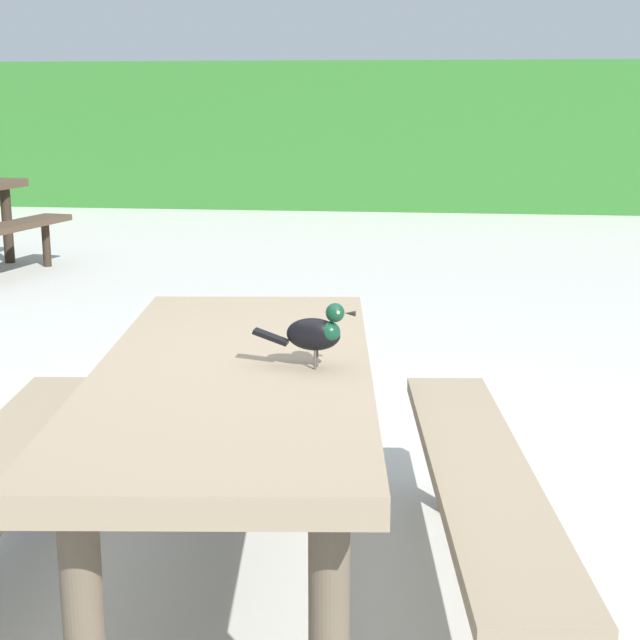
% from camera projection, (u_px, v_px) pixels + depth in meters
% --- Properties ---
extents(ground_plane, '(60.00, 60.00, 0.00)m').
position_uv_depth(ground_plane, '(294.00, 575.00, 2.97)').
color(ground_plane, '#B7B5AD').
extents(hedge_wall, '(28.00, 2.27, 1.89)m').
position_uv_depth(hedge_wall, '(407.00, 134.00, 13.01)').
color(hedge_wall, '#2D6B28').
rests_on(hedge_wall, ground).
extents(picnic_table_foreground, '(1.86, 1.89, 0.74)m').
position_uv_depth(picnic_table_foreground, '(235.00, 426.00, 2.68)').
color(picnic_table_foreground, '#84725B').
rests_on(picnic_table_foreground, ground).
extents(bird_grackle, '(0.29, 0.08, 0.18)m').
position_uv_depth(bird_grackle, '(317.00, 332.00, 2.57)').
color(bird_grackle, black).
rests_on(bird_grackle, picnic_table_foreground).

